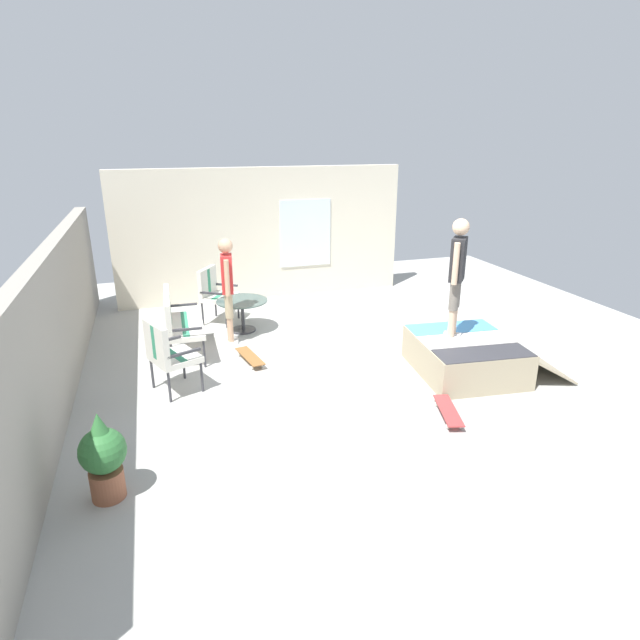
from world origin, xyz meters
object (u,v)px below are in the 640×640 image
(person_watching, at_px, (228,283))
(patio_chair_near_house, at_px, (214,290))
(skate_ramp, at_px, (467,356))
(person_skater, at_px, (457,270))
(skateboard_spare, at_px, (448,411))
(patio_bench, at_px, (177,319))
(potted_plant, at_px, (103,456))
(patio_chair_by_wall, at_px, (166,351))
(skateboard_by_bench, at_px, (250,357))
(patio_table, at_px, (242,309))

(person_watching, bearing_deg, patio_chair_near_house, 5.41)
(skate_ramp, distance_m, patio_chair_near_house, 4.70)
(person_skater, bearing_deg, skateboard_spare, 149.11)
(patio_bench, bearing_deg, person_watching, -71.05)
(skate_ramp, relative_size, potted_plant, 2.39)
(patio_chair_by_wall, bearing_deg, patio_bench, -9.46)
(skate_ramp, bearing_deg, skateboard_spare, 139.27)
(patio_chair_by_wall, relative_size, skateboard_spare, 1.24)
(skateboard_by_bench, xyz_separation_m, skateboard_spare, (-2.42, -2.04, 0.00))
(patio_chair_by_wall, xyz_separation_m, potted_plant, (-2.10, 0.67, -0.15))
(skate_ramp, distance_m, patio_table, 3.94)
(patio_bench, xyz_separation_m, person_watching, (0.29, -0.85, 0.43))
(patio_chair_near_house, bearing_deg, skate_ramp, -136.30)
(skateboard_by_bench, distance_m, potted_plant, 3.38)
(patio_table, relative_size, person_skater, 0.52)
(person_skater, bearing_deg, patio_table, 44.95)
(patio_chair_near_house, height_order, patio_table, patio_chair_near_house)
(skateboard_spare, bearing_deg, patio_table, 26.54)
(skate_ramp, xyz_separation_m, potted_plant, (-1.43, 4.87, 0.20))
(person_skater, bearing_deg, skate_ramp, -116.81)
(skateboard_by_bench, bearing_deg, patio_chair_by_wall, 118.76)
(person_skater, height_order, skateboard_spare, person_skater)
(patio_bench, distance_m, skateboard_spare, 4.33)
(patio_chair_near_house, height_order, person_skater, person_skater)
(patio_bench, xyz_separation_m, person_skater, (-1.83, -3.77, 0.93))
(patio_chair_by_wall, relative_size, patio_table, 1.13)
(potted_plant, bearing_deg, patio_bench, -14.70)
(patio_bench, bearing_deg, skate_ramp, -115.99)
(person_skater, relative_size, potted_plant, 1.88)
(skateboard_spare, bearing_deg, skateboard_by_bench, 40.16)
(patio_bench, bearing_deg, potted_plant, 165.30)
(person_watching, distance_m, skateboard_by_bench, 1.32)
(potted_plant, bearing_deg, patio_chair_by_wall, -17.77)
(skate_ramp, xyz_separation_m, person_skater, (0.11, 0.22, 1.28))
(skate_ramp, relative_size, patio_table, 2.44)
(person_skater, relative_size, skateboard_spare, 2.10)
(skate_ramp, relative_size, person_watching, 1.24)
(patio_chair_near_house, relative_size, patio_table, 1.13)
(skate_ramp, xyz_separation_m, person_watching, (2.24, 3.13, 0.78))
(patio_chair_near_house, distance_m, person_skater, 4.56)
(skate_ramp, height_order, skateboard_by_bench, skate_ramp)
(skateboard_by_bench, bearing_deg, skate_ramp, -114.26)
(potted_plant, bearing_deg, person_skater, -71.65)
(skateboard_by_bench, relative_size, skateboard_spare, 1.00)
(patio_chair_by_wall, bearing_deg, skateboard_spare, -118.14)
(patio_chair_near_house, height_order, skateboard_spare, patio_chair_near_house)
(patio_table, bearing_deg, patio_chair_by_wall, 146.55)
(patio_bench, bearing_deg, patio_chair_near_house, -27.19)
(skate_ramp, bearing_deg, person_skater, 63.19)
(skateboard_spare, bearing_deg, patio_chair_near_house, 27.32)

